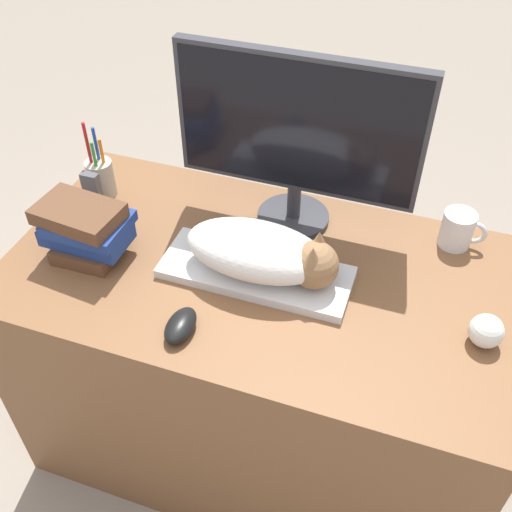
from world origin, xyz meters
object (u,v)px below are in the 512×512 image
(computer_mouse, at_px, (181,326))
(book_stack, at_px, (86,230))
(baseball, at_px, (486,331))
(keyboard, at_px, (254,272))
(cat, at_px, (265,252))
(coffee_mug, at_px, (458,229))
(monitor, at_px, (297,133))
(phone, at_px, (93,192))
(pen_cup, at_px, (101,177))

(computer_mouse, xyz_separation_m, book_stack, (-0.32, 0.16, 0.06))
(baseball, distance_m, book_stack, 0.96)
(keyboard, distance_m, cat, 0.08)
(baseball, bearing_deg, coffee_mug, 105.83)
(computer_mouse, relative_size, book_stack, 0.50)
(book_stack, bearing_deg, monitor, 33.52)
(book_stack, bearing_deg, computer_mouse, -26.83)
(computer_mouse, bearing_deg, monitor, 75.03)
(keyboard, relative_size, baseball, 6.15)
(monitor, bearing_deg, coffee_mug, 5.70)
(coffee_mug, bearing_deg, keyboard, -148.13)
(keyboard, xyz_separation_m, book_stack, (-0.42, -0.06, 0.07))
(keyboard, distance_m, coffee_mug, 0.53)
(computer_mouse, bearing_deg, book_stack, 153.17)
(coffee_mug, distance_m, baseball, 0.33)
(cat, relative_size, phone, 3.24)
(computer_mouse, distance_m, phone, 0.52)
(cat, relative_size, pen_cup, 1.64)
(cat, relative_size, coffee_mug, 3.24)
(keyboard, height_order, baseball, baseball)
(coffee_mug, relative_size, baseball, 1.53)
(monitor, height_order, phone, monitor)
(coffee_mug, distance_m, book_stack, 0.93)
(baseball, bearing_deg, monitor, 152.08)
(computer_mouse, distance_m, book_stack, 0.37)
(pen_cup, relative_size, book_stack, 1.05)
(monitor, distance_m, book_stack, 0.57)
(phone, bearing_deg, monitor, 14.01)
(phone, bearing_deg, book_stack, -63.40)
(monitor, distance_m, coffee_mug, 0.48)
(pen_cup, bearing_deg, baseball, -11.14)
(cat, relative_size, computer_mouse, 3.42)
(cat, distance_m, book_stack, 0.45)
(monitor, relative_size, coffee_mug, 5.29)
(cat, xyz_separation_m, pen_cup, (-0.54, 0.17, -0.03))
(coffee_mug, bearing_deg, monitor, -174.30)
(keyboard, distance_m, computer_mouse, 0.24)
(cat, height_order, monitor, monitor)
(baseball, bearing_deg, cat, 176.24)
(monitor, height_order, coffee_mug, monitor)
(coffee_mug, height_order, baseball, coffee_mug)
(computer_mouse, height_order, phone, phone)
(keyboard, bearing_deg, pen_cup, 161.34)
(baseball, bearing_deg, book_stack, -178.56)
(keyboard, height_order, computer_mouse, computer_mouse)
(pen_cup, bearing_deg, book_stack, -67.43)
(keyboard, xyz_separation_m, coffee_mug, (0.45, 0.28, 0.04))
(computer_mouse, relative_size, pen_cup, 0.48)
(pen_cup, bearing_deg, monitor, 6.71)
(monitor, distance_m, computer_mouse, 0.54)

